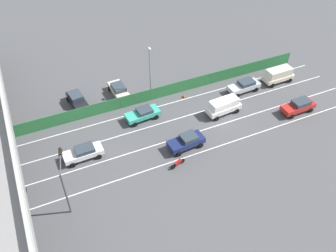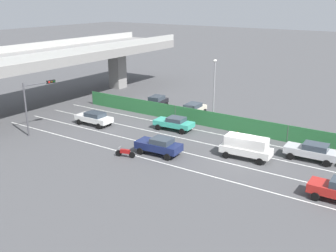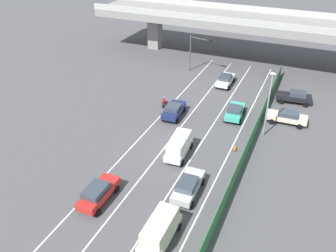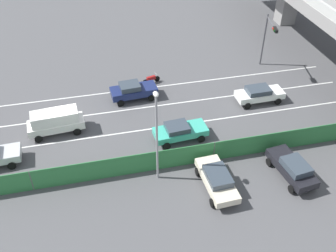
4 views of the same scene
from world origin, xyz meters
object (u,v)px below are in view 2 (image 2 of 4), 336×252
car_taxi_teal (174,123)px  car_sedan_navy (159,145)px  traffic_light (36,97)px  traffic_cone (237,134)px  parked_sedan_cream (193,109)px  car_sedan_white (94,118)px  motorcycle (125,153)px  parked_sedan_dark (156,102)px  street_lamp (214,86)px  car_sedan_silver (312,151)px  car_van_white (246,146)px

car_taxi_teal → car_sedan_navy: car_sedan_navy is taller
traffic_light → traffic_cone: bearing=-59.2°
parked_sedan_cream → traffic_light: (-15.04, 10.33, 3.17)m
car_sedan_white → motorcycle: car_sedan_white is taller
parked_sedan_dark → motorcycle: bearing=-153.8°
traffic_light → street_lamp: 19.32m
car_taxi_teal → traffic_light: traffic_light is taller
car_sedan_silver → motorcycle: 16.94m
car_sedan_navy → street_lamp: 11.41m
traffic_cone → parked_sedan_dark: bearing=72.5°
car_sedan_white → parked_sedan_dark: parked_sedan_dark is taller
street_lamp → car_sedan_silver: bearing=-109.1°
traffic_cone → parked_sedan_cream: bearing=62.5°
car_sedan_navy → traffic_light: (-2.24, 14.31, 3.12)m
parked_sedan_cream → traffic_light: bearing=145.5°
traffic_cone → car_van_white: bearing=-147.9°
car_sedan_navy → parked_sedan_cream: (12.80, 3.98, -0.05)m
car_van_white → parked_sedan_dark: (9.37, 16.87, -0.30)m
traffic_cone → street_lamp: bearing=61.8°
car_taxi_teal → car_van_white: size_ratio=0.95×
car_sedan_navy → motorcycle: car_sedan_navy is taller
car_sedan_silver → motorcycle: bearing=121.7°
traffic_light → street_lamp: (13.06, -14.23, 0.52)m
car_van_white → motorcycle: car_van_white is taller
traffic_cone → motorcycle: bearing=150.7°
car_sedan_white → motorcycle: (-5.55, -9.22, -0.41)m
car_taxi_teal → motorcycle: car_taxi_teal is taller
car_taxi_teal → parked_sedan_dark: parked_sedan_dark is taller
car_sedan_silver → motorcycle: (-8.89, 14.41, -0.44)m
car_taxi_teal → motorcycle: (-9.17, -0.59, -0.38)m
car_van_white → motorcycle: bearing=122.5°
parked_sedan_dark → traffic_light: (-15.22, 4.56, 3.14)m
parked_sedan_cream → traffic_cone: bearing=-117.5°
car_sedan_silver → parked_sedan_dark: size_ratio=1.02×
traffic_light → traffic_cone: size_ratio=8.81×
motorcycle → car_sedan_white: bearing=59.0°
street_lamp → parked_sedan_cream: bearing=63.1°
car_sedan_white → car_van_white: 18.55m
car_van_white → traffic_light: size_ratio=0.83×
car_taxi_teal → car_sedan_white: car_sedan_white is taller
car_sedan_silver → traffic_cone: bearing=75.7°
parked_sedan_cream → traffic_light: traffic_light is taller
parked_sedan_dark → car_sedan_navy: bearing=-143.1°
car_taxi_teal → car_van_white: car_van_white is taller
car_van_white → street_lamp: size_ratio=0.63×
car_sedan_silver → parked_sedan_dark: 22.87m
car_sedan_silver → street_lamp: size_ratio=0.62×
car_sedan_white → car_van_white: car_van_white is taller
car_sedan_silver → car_sedan_navy: bearing=118.2°
car_sedan_silver → car_sedan_white: bearing=98.1°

